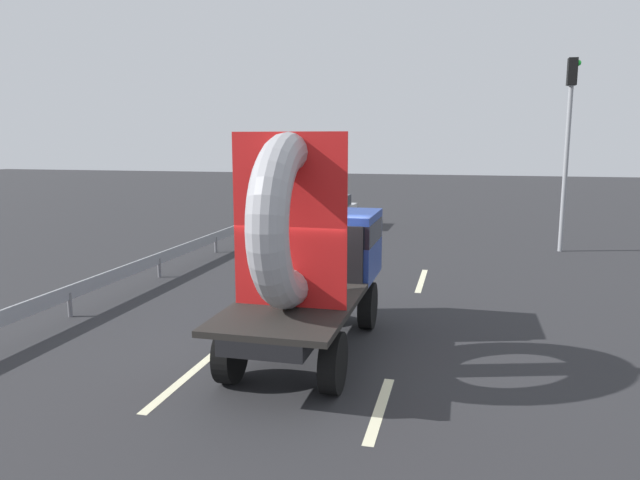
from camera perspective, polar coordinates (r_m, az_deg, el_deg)
The scene contains 9 objects.
ground_plane at distance 11.23m, azimuth -2.70°, elevation -10.57°, with size 120.00×120.00×0.00m, color #28282B.
flatbed_truck at distance 10.87m, azimuth -0.86°, elevation -1.01°, with size 2.02×5.24×4.01m.
distant_sedan at distance 26.78m, azimuth 0.84°, elevation 2.91°, with size 1.86×4.33×1.41m.
traffic_light at distance 22.24m, azimuth 22.98°, elevation 9.86°, with size 0.42×0.36×6.64m.
guardrail at distance 15.77m, azimuth -18.89°, elevation -3.15°, with size 0.10×15.85×0.71m.
lane_dash_left_near at distance 10.11m, azimuth -13.25°, elevation -13.14°, with size 2.51×0.16×0.01m, color beige.
lane_dash_left_far at distance 17.08m, azimuth -1.28°, elevation -3.49°, with size 2.35×0.16×0.01m, color beige.
lane_dash_right_near at distance 8.96m, azimuth 5.84°, elevation -15.98°, with size 2.21×0.16×0.01m, color beige.
lane_dash_right_far at distance 16.76m, azimuth 9.85°, elevation -3.89°, with size 2.82×0.16×0.01m, color beige.
Camera 1 is at (3.03, -10.09, 3.86)m, focal length 32.94 mm.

